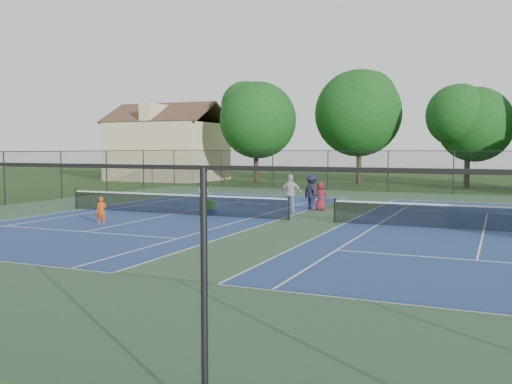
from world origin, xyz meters
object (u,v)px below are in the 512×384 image
at_px(tree_back_b, 360,109).
at_px(clapboard_house, 168,149).
at_px(ball_hopper, 211,205).
at_px(bystander_a, 291,194).
at_px(bystander_b, 312,192).
at_px(bystander_c, 321,196).
at_px(tree_back_a, 256,116).
at_px(tree_back_c, 468,119).
at_px(child_player, 101,211).
at_px(instructor, 203,195).
at_px(ball_crate, 211,212).

bearing_deg(tree_back_b, clapboard_house, -176.99).
xyz_separation_m(clapboard_house, ball_hopper, (17.87, -24.60, -2.60)).
bearing_deg(bystander_a, bystander_b, -122.74).
distance_m(bystander_a, bystander_c, 1.91).
xyz_separation_m(tree_back_b, ball_hopper, (-1.13, -25.60, -6.11)).
height_order(bystander_c, ball_hopper, bystander_c).
bearing_deg(tree_back_a, tree_back_c, 3.18).
xyz_separation_m(tree_back_a, ball_hopper, (7.87, -23.60, -5.55)).
height_order(tree_back_b, clapboard_house, tree_back_b).
xyz_separation_m(tree_back_c, bystander_a, (-6.97, -22.20, -4.53)).
relative_size(tree_back_b, bystander_c, 6.83).
xyz_separation_m(bystander_a, ball_hopper, (-3.16, -2.40, -0.46)).
xyz_separation_m(tree_back_a, child_player, (5.22, -28.43, -5.45)).
distance_m(child_player, ball_hopper, 5.51).
distance_m(child_player, bystander_a, 9.28).
bearing_deg(bystander_b, instructor, 55.11).
height_order(clapboard_house, bystander_b, clapboard_house).
relative_size(tree_back_c, child_player, 7.17).
bearing_deg(bystander_b, ball_crate, 81.09).
xyz_separation_m(tree_back_a, clapboard_house, (-10.00, 1.00, -2.95)).
bearing_deg(clapboard_house, child_player, -62.65).
distance_m(child_player, ball_crate, 5.52).
xyz_separation_m(child_player, bystander_c, (6.86, 8.81, 0.15)).
bearing_deg(bystander_b, tree_back_b, -48.86).
distance_m(tree_back_a, instructor, 23.14).
relative_size(instructor, ball_crate, 4.52).
relative_size(tree_back_a, bystander_b, 4.97).
height_order(tree_back_c, ball_hopper, tree_back_c).
height_order(tree_back_a, child_player, tree_back_a).
bearing_deg(bystander_b, bystander_c, -146.43).
xyz_separation_m(clapboard_house, bystander_b, (21.61, -20.61, -2.17)).
relative_size(instructor, bystander_b, 0.84).
height_order(instructor, ball_crate, instructor).
height_order(tree_back_b, child_player, tree_back_b).
distance_m(tree_back_b, bystander_a, 23.97).
xyz_separation_m(clapboard_house, bystander_c, (22.08, -20.62, -2.36)).
bearing_deg(clapboard_house, instructor, -54.15).
bearing_deg(tree_back_a, ball_crate, -71.56).
bearing_deg(bystander_a, tree_back_b, -97.81).
bearing_deg(tree_back_b, bystander_a, -84.99).
distance_m(instructor, bystander_b, 5.64).
distance_m(instructor, ball_hopper, 2.52).
bearing_deg(bystander_c, instructor, -15.03).
height_order(ball_crate, ball_hopper, ball_hopper).
relative_size(bystander_c, ball_crate, 4.28).
height_order(bystander_a, bystander_b, bystander_a).
bearing_deg(bystander_b, bystander_a, 104.34).
xyz_separation_m(ball_crate, ball_hopper, (0.00, 0.00, 0.35)).
xyz_separation_m(bystander_a, bystander_c, (1.04, 1.59, -0.22)).
relative_size(tree_back_c, instructor, 5.42).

